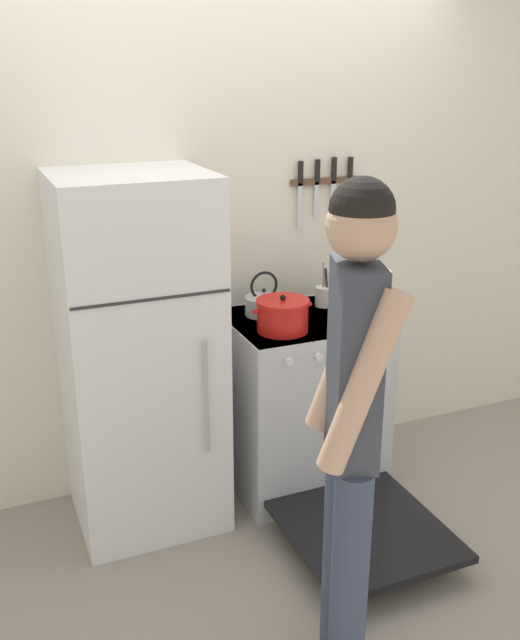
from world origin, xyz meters
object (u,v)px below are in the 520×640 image
(stove_range, at_px, (304,405))
(person, at_px, (352,418))
(dutch_oven_pot, at_px, (283,315))
(tea_kettle, at_px, (264,302))
(refrigerator, at_px, (140,356))
(utensil_jar, at_px, (324,295))

(stove_range, xyz_separation_m, person, (-0.42, -1.17, 0.57))
(dutch_oven_pot, height_order, tea_kettle, tea_kettle)
(refrigerator, height_order, tea_kettle, refrigerator)
(refrigerator, xyz_separation_m, utensil_jar, (1.00, 0.12, 0.13))
(refrigerator, relative_size, person, 0.93)
(stove_range, relative_size, person, 0.75)
(dutch_oven_pot, bearing_deg, utensil_jar, 36.08)
(refrigerator, height_order, utensil_jar, refrigerator)
(refrigerator, xyz_separation_m, stove_range, (0.82, -0.05, -0.38))
(dutch_oven_pot, relative_size, person, 0.16)
(stove_range, relative_size, utensil_jar, 5.54)
(tea_kettle, height_order, utensil_jar, utensil_jar)
(refrigerator, bearing_deg, utensil_jar, 7.04)
(refrigerator, xyz_separation_m, person, (0.40, -1.21, 0.19))
(dutch_oven_pot, bearing_deg, refrigerator, 168.66)
(refrigerator, relative_size, tea_kettle, 7.05)
(refrigerator, bearing_deg, dutch_oven_pot, -11.34)
(refrigerator, relative_size, dutch_oven_pot, 5.68)
(stove_range, bearing_deg, dutch_oven_pot, -152.62)
(stove_range, distance_m, tea_kettle, 0.57)
(stove_range, height_order, person, person)
(dutch_oven_pot, xyz_separation_m, person, (-0.25, -1.08, 0.03))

